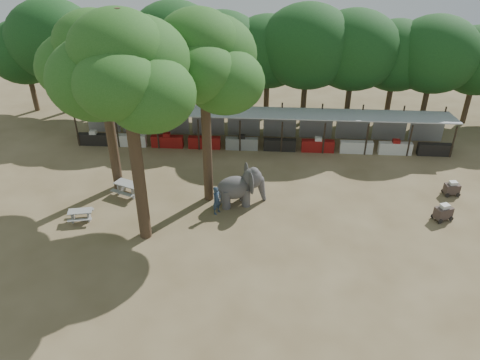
# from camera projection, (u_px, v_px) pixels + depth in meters

# --- Properties ---
(ground) EXTENTS (100.00, 100.00, 0.00)m
(ground) POSITION_uv_depth(u_px,v_px,m) (253.00, 264.00, 23.77)
(ground) COLOR brown
(ground) RESTS_ON ground
(vendor_stalls) EXTENTS (28.00, 2.99, 2.80)m
(vendor_stalls) POSITION_uv_depth(u_px,v_px,m) (261.00, 130.00, 35.05)
(vendor_stalls) COLOR #9D9FA5
(vendor_stalls) RESTS_ON ground
(yard_tree_left) EXTENTS (7.10, 6.90, 11.02)m
(yard_tree_left) POSITION_uv_depth(u_px,v_px,m) (99.00, 61.00, 26.29)
(yard_tree_left) COLOR #332316
(yard_tree_left) RESTS_ON ground
(yard_tree_center) EXTENTS (7.10, 6.90, 12.04)m
(yard_tree_center) POSITION_uv_depth(u_px,v_px,m) (124.00, 72.00, 21.31)
(yard_tree_center) COLOR #332316
(yard_tree_center) RESTS_ON ground
(yard_tree_back) EXTENTS (7.10, 6.90, 11.36)m
(yard_tree_back) POSITION_uv_depth(u_px,v_px,m) (202.00, 62.00, 24.91)
(yard_tree_back) COLOR #332316
(yard_tree_back) RESTS_ON ground
(backdrop_trees) EXTENTS (46.46, 5.95, 8.33)m
(backdrop_trees) POSITION_uv_depth(u_px,v_px,m) (264.00, 53.00, 37.27)
(backdrop_trees) COLOR #332316
(backdrop_trees) RESTS_ON ground
(elephant) EXTENTS (3.20, 2.34, 2.38)m
(elephant) POSITION_uv_depth(u_px,v_px,m) (241.00, 186.00, 28.05)
(elephant) COLOR #413F3F
(elephant) RESTS_ON ground
(handler) EXTENTS (0.69, 0.76, 1.77)m
(handler) POSITION_uv_depth(u_px,v_px,m) (217.00, 200.00, 27.29)
(handler) COLOR #26384C
(handler) RESTS_ON ground
(picnic_table_near) EXTENTS (1.57, 1.47, 0.67)m
(picnic_table_near) POSITION_uv_depth(u_px,v_px,m) (81.00, 214.00, 26.86)
(picnic_table_near) COLOR gray
(picnic_table_near) RESTS_ON ground
(picnic_table_far) EXTENTS (2.10, 2.01, 0.83)m
(picnic_table_far) POSITION_uv_depth(u_px,v_px,m) (128.00, 187.00, 29.20)
(picnic_table_far) COLOR gray
(picnic_table_far) RESTS_ON ground
(cart_front) EXTENTS (1.25, 1.06, 1.03)m
(cart_front) POSITION_uv_depth(u_px,v_px,m) (443.00, 212.00, 26.90)
(cart_front) COLOR #352925
(cart_front) RESTS_ON ground
(cart_back) EXTENTS (1.05, 0.77, 0.95)m
(cart_back) POSITION_uv_depth(u_px,v_px,m) (452.00, 188.00, 29.23)
(cart_back) COLOR #352925
(cart_back) RESTS_ON ground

